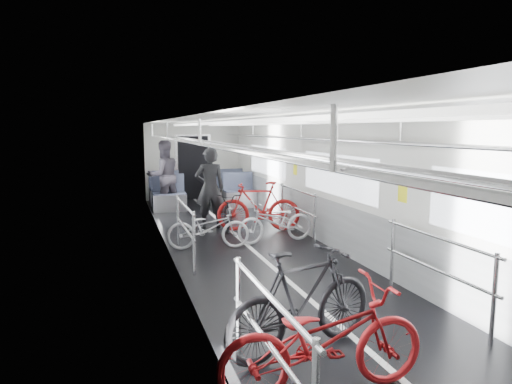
% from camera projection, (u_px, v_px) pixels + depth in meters
% --- Properties ---
extents(car_shell, '(3.02, 14.01, 2.41)m').
position_uv_depth(car_shell, '(234.00, 182.00, 9.59)').
color(car_shell, black).
rests_on(car_shell, ground).
extents(bike_left_near, '(1.87, 0.69, 0.97)m').
position_uv_depth(bike_left_near, '(324.00, 340.00, 3.83)').
color(bike_left_near, '#A21317').
rests_on(bike_left_near, floor).
extents(bike_left_mid, '(1.87, 0.96, 1.08)m').
position_uv_depth(bike_left_mid, '(303.00, 300.00, 4.56)').
color(bike_left_mid, black).
rests_on(bike_left_mid, floor).
extents(bike_left_far, '(1.60, 0.76, 0.81)m').
position_uv_depth(bike_left_far, '(208.00, 228.00, 8.53)').
color(bike_left_far, '#B2B2B7').
rests_on(bike_left_far, floor).
extents(bike_right_mid, '(1.64, 0.70, 0.84)m').
position_uv_depth(bike_right_mid, '(276.00, 222.00, 8.99)').
color(bike_right_mid, silver).
rests_on(bike_right_mid, floor).
extents(bike_right_far, '(1.90, 0.99, 1.10)m').
position_uv_depth(bike_right_far, '(259.00, 206.00, 10.00)').
color(bike_right_far, maroon).
rests_on(bike_right_far, floor).
extents(bike_aisle, '(0.85, 1.65, 0.83)m').
position_uv_depth(bike_aisle, '(228.00, 210.00, 10.32)').
color(bike_aisle, black).
rests_on(bike_aisle, floor).
extents(person_standing, '(0.69, 0.47, 1.82)m').
position_uv_depth(person_standing, '(210.00, 188.00, 10.23)').
color(person_standing, black).
rests_on(person_standing, floor).
extents(person_seated, '(1.10, 0.95, 1.93)m').
position_uv_depth(person_seated, '(164.00, 176.00, 12.40)').
color(person_seated, '#353139').
rests_on(person_seated, floor).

